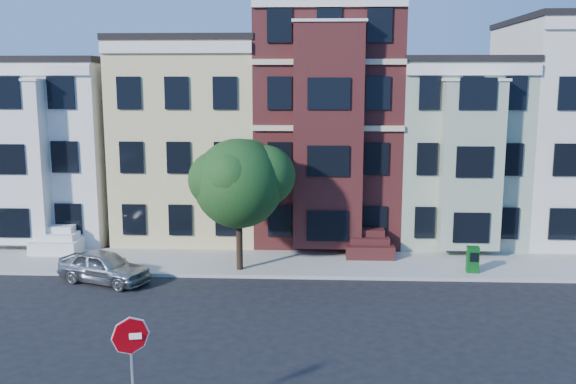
{
  "coord_description": "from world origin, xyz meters",
  "views": [
    {
      "loc": [
        -0.46,
        -19.67,
        8.23
      ],
      "look_at": [
        -1.53,
        3.14,
        4.2
      ],
      "focal_mm": 40.0,
      "sensor_mm": 36.0,
      "label": 1
    }
  ],
  "objects_px": {
    "newspaper_box": "(473,259)",
    "parked_car": "(104,267)",
    "stop_sign": "(132,369)",
    "street_tree": "(239,190)"
  },
  "relations": [
    {
      "from": "newspaper_box",
      "to": "parked_car",
      "type": "bearing_deg",
      "value": -168.64
    },
    {
      "from": "parked_car",
      "to": "stop_sign",
      "type": "relative_size",
      "value": 1.22
    },
    {
      "from": "parked_car",
      "to": "newspaper_box",
      "type": "xyz_separation_m",
      "value": [
        15.28,
        1.69,
        0.03
      ]
    },
    {
      "from": "stop_sign",
      "to": "street_tree",
      "type": "bearing_deg",
      "value": 75.15
    },
    {
      "from": "street_tree",
      "to": "newspaper_box",
      "type": "distance_m",
      "value": 10.34
    },
    {
      "from": "street_tree",
      "to": "stop_sign",
      "type": "relative_size",
      "value": 2.16
    },
    {
      "from": "stop_sign",
      "to": "parked_car",
      "type": "bearing_deg",
      "value": 100.3
    },
    {
      "from": "parked_car",
      "to": "newspaper_box",
      "type": "relative_size",
      "value": 3.57
    },
    {
      "from": "parked_car",
      "to": "stop_sign",
      "type": "height_order",
      "value": "stop_sign"
    },
    {
      "from": "newspaper_box",
      "to": "stop_sign",
      "type": "xyz_separation_m",
      "value": [
        -10.74,
        -13.19,
        1.07
      ]
    }
  ]
}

